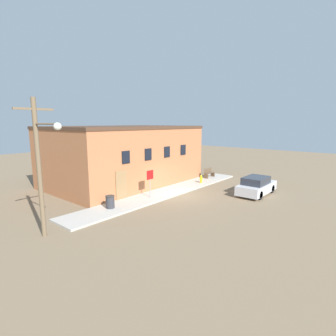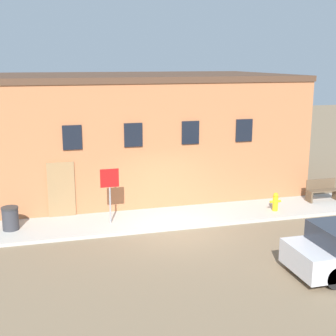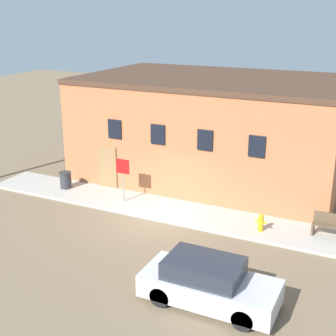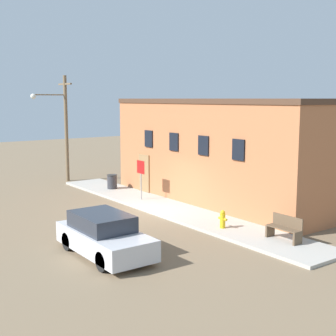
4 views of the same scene
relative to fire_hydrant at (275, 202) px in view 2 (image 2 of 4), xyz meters
name	(u,v)px [view 2 (image 2 of 4)]	position (x,y,z in m)	size (l,w,h in m)	color
ground_plane	(176,231)	(-4.26, -0.79, -0.48)	(80.00, 80.00, 0.00)	#7A664C
sidewalk	(167,218)	(-4.26, 0.38, -0.42)	(18.13, 2.34, 0.12)	#B2ADA3
brick_building	(140,131)	(-4.14, 5.71, 2.14)	(13.06, 8.43, 5.23)	#B26B42
fire_hydrant	(275,202)	(0.00, 0.00, 0.00)	(0.45, 0.21, 0.72)	gold
stop_sign	(110,186)	(-6.40, 0.26, 1.04)	(0.66, 0.06, 2.00)	gray
bench	(322,191)	(2.53, 0.72, 0.07)	(1.35, 0.44, 0.90)	brown
trash_bin	(10,218)	(-9.83, 0.51, 0.05)	(0.58, 0.58, 0.81)	#333338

